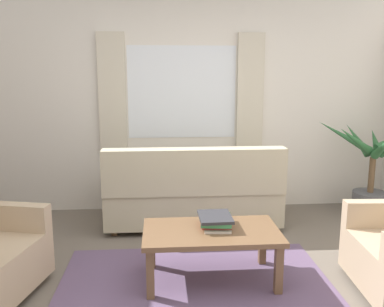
{
  "coord_description": "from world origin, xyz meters",
  "views": [
    {
      "loc": [
        -0.26,
        -2.93,
        1.7
      ],
      "look_at": [
        0.01,
        0.7,
        0.99
      ],
      "focal_mm": 39.39,
      "sensor_mm": 36.0,
      "label": 1
    }
  ],
  "objects_px": {
    "couch": "(193,194)",
    "book_stack_on_table": "(216,221)",
    "coffee_table": "(211,237)",
    "potted_plant": "(372,175)"
  },
  "relations": [
    {
      "from": "couch",
      "to": "potted_plant",
      "type": "xyz_separation_m",
      "value": [
        2.1,
        0.11,
        0.15
      ]
    },
    {
      "from": "couch",
      "to": "coffee_table",
      "type": "distance_m",
      "value": 1.28
    },
    {
      "from": "couch",
      "to": "book_stack_on_table",
      "type": "distance_m",
      "value": 1.22
    },
    {
      "from": "couch",
      "to": "potted_plant",
      "type": "relative_size",
      "value": 1.5
    },
    {
      "from": "book_stack_on_table",
      "to": "potted_plant",
      "type": "xyz_separation_m",
      "value": [
        2.0,
        1.33,
        0.02
      ]
    },
    {
      "from": "couch",
      "to": "book_stack_on_table",
      "type": "relative_size",
      "value": 5.45
    },
    {
      "from": "potted_plant",
      "to": "couch",
      "type": "bearing_deg",
      "value": -176.9
    },
    {
      "from": "couch",
      "to": "potted_plant",
      "type": "bearing_deg",
      "value": -176.9
    },
    {
      "from": "book_stack_on_table",
      "to": "couch",
      "type": "bearing_deg",
      "value": 94.52
    },
    {
      "from": "couch",
      "to": "coffee_table",
      "type": "relative_size",
      "value": 1.73
    }
  ]
}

